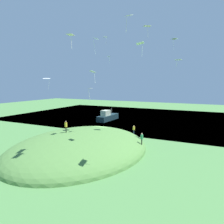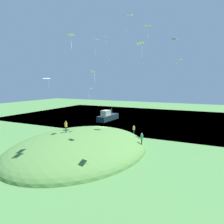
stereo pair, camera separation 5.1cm
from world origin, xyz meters
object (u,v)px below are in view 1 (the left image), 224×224
Objects in this scene: mooring_post at (128,134)px; kite_0 at (90,90)px; kite_2 at (147,27)px; person_with_child at (134,129)px; kite_11 at (178,60)px; person_on_hilltop at (66,125)px; person_near_shore at (142,137)px; kite_8 at (96,40)px; kite_12 at (129,17)px; boat_on_lake at (107,117)px; kite_10 at (47,79)px; kite_3 at (105,37)px; kite_6 at (93,72)px; kite_5 at (140,44)px; kite_4 at (70,35)px; kite_1 at (109,57)px; kite_7 at (174,39)px.

kite_0 is at bearing -10.66° from mooring_post.
kite_2 reaches higher than kite_0.
kite_0 reaches higher than mooring_post.
kite_11 is (0.49, 7.48, 11.88)m from person_with_child.
person_on_hilltop is 1.01× the size of person_near_shore.
kite_12 is (1.27, 5.41, 2.03)m from kite_8.
kite_2 reaches higher than boat_on_lake.
kite_10 is at bearing -82.76° from person_with_child.
kite_6 is at bearing 16.99° from kite_3.
kite_11 is at bearing 50.53° from person_with_child.
kite_11 is at bearing 127.14° from kite_0.
kite_2 is at bearing 5.51° from person_with_child.
mooring_post is (-11.67, 9.21, -10.54)m from kite_10.
kite_11 is (-14.42, 1.32, -0.31)m from kite_5.
kite_5 is at bearing -13.26° from person_with_child.
kite_12 is at bearing 135.96° from kite_4.
boat_on_lake is 4.97× the size of kite_10.
person_on_hilltop is 6.45m from kite_0.
mooring_post is at bearing 41.86° from boat_on_lake.
kite_5 is at bearing 34.62° from boat_on_lake.
kite_8 reaches higher than kite_5.
person_near_shore is 12.55m from kite_6.
kite_8 reaches higher than mooring_post.
kite_1 is at bearing -91.64° from person_with_child.
person_on_hilltop is 11.64m from person_near_shore.
kite_3 is 0.77× the size of kite_10.
kite_7 is 19.37m from mooring_post.
kite_2 is 13.39m from kite_4.
mooring_post is (-8.92, 2.42, -11.59)m from kite_6.
kite_2 is at bearing -165.65° from kite_5.
kite_7 reaches higher than kite_1.
kite_8 is (13.58, -8.17, -1.74)m from kite_7.
person_near_shore is at bearing 175.50° from kite_12.
kite_7 is 2.22× the size of mooring_post.
kite_2 is at bearing 42.75° from boat_on_lake.
kite_6 is at bearing -137.50° from kite_8.
mooring_post is at bearing 179.52° from kite_4.
person_with_child is at bearing 102.29° from person_on_hilltop.
kite_11 is (-5.32, 4.00, 11.77)m from person_near_shore.
kite_1 is 1.43× the size of mooring_post.
kite_2 is at bearing 178.22° from kite_12.
kite_4 is at bearing -42.37° from person_with_child.
mooring_post is (-7.34, -5.18, -1.72)m from person_near_shore.
kite_0 is 11.45m from kite_12.
kite_4 is at bearing 14.95° from kite_0.
person_on_hilltop is 1.01× the size of kite_2.
mooring_post is at bearing -167.57° from person_with_child.
mooring_post is at bearing 152.87° from kite_1.
person_near_shore is 0.78× the size of kite_8.
person_with_child is 17.58m from kite_7.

